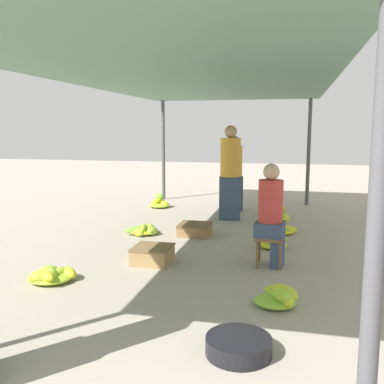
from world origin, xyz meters
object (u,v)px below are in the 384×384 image
object	(u,v)px
banana_pile_left_1	(51,276)
banana_pile_right_1	(280,298)
crate_mid	(195,229)
vendor_seated	(272,214)
stool	(269,242)
banana_pile_right_3	(282,229)
shopper_walking_far	(230,171)
shopper_walking_mid	(234,172)
banana_pile_left_2	(143,230)
banana_pile_left_3	(160,203)
crate_near	(152,255)
basin_black	(239,346)
banana_pile_right_0	(274,242)
banana_pile_right_2	(276,214)

from	to	relation	value
banana_pile_left_1	banana_pile_right_1	bearing A→B (deg)	-2.00
banana_pile_right_1	crate_mid	world-z (taller)	banana_pile_right_1
vendor_seated	crate_mid	size ratio (longest dim) A/B	2.55
stool	banana_pile_right_3	size ratio (longest dim) A/B	0.73
shopper_walking_far	banana_pile_right_3	bearing A→B (deg)	-43.06
shopper_walking_mid	banana_pile_left_2	bearing A→B (deg)	-115.10
vendor_seated	banana_pile_right_1	world-z (taller)	vendor_seated
shopper_walking_mid	banana_pile_right_3	bearing A→B (deg)	-61.05
banana_pile_left_3	crate_near	xyz separation A→B (m)	(1.09, -3.74, 0.00)
banana_pile_left_1	banana_pile_right_3	world-z (taller)	banana_pile_right_3
basin_black	banana_pile_left_3	world-z (taller)	banana_pile_left_3
vendor_seated	banana_pile_right_3	world-z (taller)	vendor_seated
shopper_walking_far	banana_pile_right_0	bearing A→B (deg)	-63.63
banana_pile_left_2	shopper_walking_far	xyz separation A→B (m)	(1.20, 1.48, 0.85)
crate_near	crate_mid	distance (m)	1.55
banana_pile_left_2	banana_pile_right_0	bearing A→B (deg)	-9.27
banana_pile_right_0	shopper_walking_mid	world-z (taller)	shopper_walking_mid
banana_pile_right_3	shopper_walking_far	bearing A→B (deg)	136.94
crate_near	crate_mid	xyz separation A→B (m)	(0.20, 1.53, -0.02)
basin_black	shopper_walking_mid	world-z (taller)	shopper_walking_mid
crate_near	shopper_walking_mid	size ratio (longest dim) A/B	0.31
banana_pile_right_1	banana_pile_left_1	bearing A→B (deg)	178.00
crate_mid	shopper_walking_mid	xyz separation A→B (m)	(0.31, 2.29, 0.71)
shopper_walking_mid	crate_near	bearing A→B (deg)	-97.72
banana_pile_right_1	basin_black	bearing A→B (deg)	-105.81
banana_pile_left_2	banana_pile_right_3	world-z (taller)	banana_pile_right_3
banana_pile_left_2	banana_pile_right_3	distance (m)	2.26
crate_near	banana_pile_left_2	bearing A→B (deg)	114.41
banana_pile_right_3	shopper_walking_mid	size ratio (longest dim) A/B	0.34
banana_pile_right_3	crate_near	xyz separation A→B (m)	(-1.57, -1.93, 0.02)
vendor_seated	basin_black	world-z (taller)	vendor_seated
banana_pile_right_1	banana_pile_left_2	bearing A→B (deg)	133.36
basin_black	stool	bearing A→B (deg)	87.29
banana_pile_left_2	banana_pile_left_3	distance (m)	2.40
banana_pile_right_0	crate_near	distance (m)	1.81
vendor_seated	crate_near	size ratio (longest dim) A/B	2.67
banana_pile_left_1	banana_pile_left_3	world-z (taller)	banana_pile_left_3
stool	shopper_walking_far	xyz separation A→B (m)	(-0.88, 2.64, 0.61)
banana_pile_left_1	banana_pile_left_2	size ratio (longest dim) A/B	0.98
crate_near	banana_pile_right_3	bearing A→B (deg)	50.94
vendor_seated	banana_pile_right_2	xyz separation A→B (m)	(-0.06, 2.97, -0.58)
banana_pile_right_1	banana_pile_right_2	distance (m)	4.20
banana_pile_left_1	crate_near	xyz separation A→B (m)	(0.88, 0.92, 0.03)
basin_black	vendor_seated	bearing A→B (deg)	86.83
banana_pile_right_0	crate_near	xyz separation A→B (m)	(-1.48, -1.04, 0.02)
banana_pile_left_2	banana_pile_right_3	xyz separation A→B (m)	(2.19, 0.55, 0.02)
crate_mid	shopper_walking_mid	size ratio (longest dim) A/B	0.32
banana_pile_right_1	banana_pile_right_2	bearing A→B (deg)	92.87
banana_pile_left_2	crate_mid	world-z (taller)	crate_mid
banana_pile_left_2	banana_pile_left_3	xyz separation A→B (m)	(-0.47, 2.36, 0.04)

